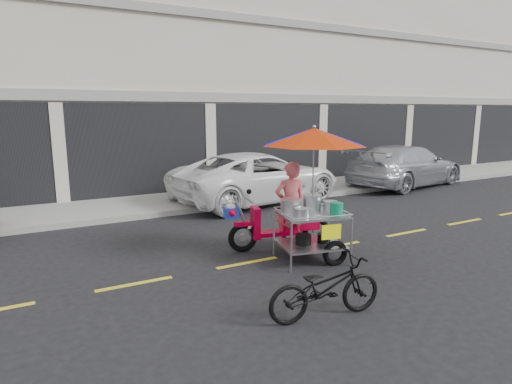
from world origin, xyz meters
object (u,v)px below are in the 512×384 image
white_pickup (258,177)px  silver_pickup (406,166)px  near_bicycle (325,287)px  food_vendor_rig (304,174)px

white_pickup → silver_pickup: silver_pickup is taller
near_bicycle → food_vendor_rig: (1.16, 2.22, 1.12)m
silver_pickup → food_vendor_rig: 8.78m
near_bicycle → food_vendor_rig: size_ratio=0.65×
white_pickup → near_bicycle: white_pickup is taller
food_vendor_rig → silver_pickup: bearing=42.7°
near_bicycle → food_vendor_rig: food_vendor_rig is taller
silver_pickup → white_pickup: bearing=77.6°
white_pickup → food_vendor_rig: 4.97m
white_pickup → food_vendor_rig: food_vendor_rig is taller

